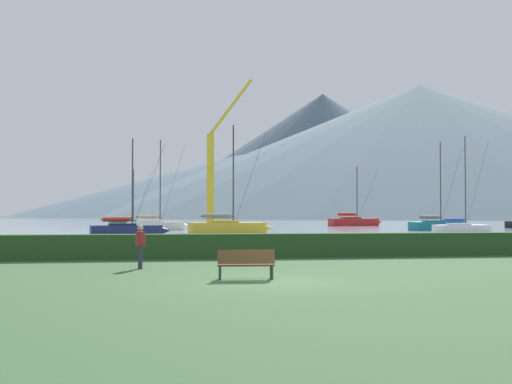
{
  "coord_description": "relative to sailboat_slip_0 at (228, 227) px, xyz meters",
  "views": [
    {
      "loc": [
        -3.93,
        -20.05,
        2.09
      ],
      "look_at": [
        8.19,
        52.14,
        4.43
      ],
      "focal_mm": 46.83,
      "sensor_mm": 36.0,
      "label": 1
    }
  ],
  "objects": [
    {
      "name": "person_standing_walker",
      "position": [
        -8.38,
        -40.28,
        0.26
      ],
      "size": [
        0.36,
        0.56,
        1.65
      ],
      "rotation": [
        0.0,
        0.0,
        0.17
      ],
      "color": "#2D3347",
      "rests_on": "ground_plane"
    },
    {
      "name": "distant_hill_central_peak",
      "position": [
        74.09,
        331.5,
        21.56
      ],
      "size": [
        316.68,
        316.68,
        44.56
      ],
      "primitive_type": "cone",
      "color": "#4C6070",
      "rests_on": "ground_plane"
    },
    {
      "name": "sailboat_slip_0",
      "position": [
        0.0,
        0.0,
        0.0
      ],
      "size": [
        8.75,
        3.64,
        10.93
      ],
      "rotation": [
        0.0,
        0.0,
        0.15
      ],
      "color": "gold",
      "rests_on": "harbor_water"
    },
    {
      "name": "park_bench_under_tree",
      "position": [
        -5.07,
        -44.95,
        -0.18
      ],
      "size": [
        1.84,
        0.64,
        0.95
      ],
      "rotation": [
        0.0,
        0.0,
        -0.09
      ],
      "color": "brown",
      "rests_on": "ground_plane"
    },
    {
      "name": "harbor_water",
      "position": [
        -4.32,
        91.22,
        -0.71
      ],
      "size": [
        320.0,
        246.0,
        0.0
      ],
      "primitive_type": "cube",
      "color": "#8499A8",
      "rests_on": "ground_plane"
    },
    {
      "name": "sailboat_slip_11",
      "position": [
        25.89,
        39.91,
        0.04
      ],
      "size": [
        9.34,
        3.51,
        9.81
      ],
      "rotation": [
        0.0,
        0.0,
        0.1
      ],
      "color": "red",
      "rests_on": "harbor_water"
    },
    {
      "name": "dock_crane",
      "position": [
        -0.21,
        13.7,
        4.67
      ],
      "size": [
        6.12,
        2.0,
        18.42
      ],
      "color": "#333338",
      "rests_on": "ground_plane"
    },
    {
      "name": "sailboat_slip_2",
      "position": [
        24.06,
        -1.64,
        -0.15
      ],
      "size": [
        6.62,
        2.22,
        10.05
      ],
      "rotation": [
        0.0,
        0.0,
        0.05
      ],
      "color": "white",
      "rests_on": "harbor_water"
    },
    {
      "name": "distant_hill_east_ridge",
      "position": [
        104.72,
        347.66,
        38.75
      ],
      "size": [
        238.07,
        238.07,
        78.92
      ],
      "primitive_type": "cone",
      "color": "#425666",
      "rests_on": "ground_plane"
    },
    {
      "name": "ground_plane",
      "position": [
        -4.32,
        -45.78,
        -0.72
      ],
      "size": [
        1000.0,
        1000.0,
        0.0
      ],
      "primitive_type": "plane",
      "color": "#385B33"
    },
    {
      "name": "sailboat_slip_10",
      "position": [
        -6.77,
        16.91,
        -0.06
      ],
      "size": [
        7.84,
        3.6,
        11.14
      ],
      "rotation": [
        0.0,
        0.0,
        0.21
      ],
      "color": "white",
      "rests_on": "harbor_water"
    },
    {
      "name": "hedge_line",
      "position": [
        -4.32,
        -34.78,
        -0.15
      ],
      "size": [
        80.0,
        1.2,
        1.13
      ],
      "primitive_type": "cube",
      "color": "#284C23",
      "rests_on": "ground_plane"
    },
    {
      "name": "sailboat_slip_5",
      "position": [
        -9.76,
        -4.12,
        -0.11
      ],
      "size": [
        7.44,
        3.12,
        8.93
      ],
      "rotation": [
        0.0,
        0.0,
        0.16
      ],
      "color": "navy",
      "rests_on": "harbor_water"
    },
    {
      "name": "sailboat_slip_7",
      "position": [
        -10.2,
        34.25,
        -0.16
      ],
      "size": [
        6.77,
        3.62,
        8.64
      ],
      "rotation": [
        0.0,
        0.0,
        0.31
      ],
      "color": "#236B38",
      "rests_on": "harbor_water"
    },
    {
      "name": "sailboat_slip_6",
      "position": [
        27.05,
        10.7,
        -0.06
      ],
      "size": [
        7.88,
        3.23,
        10.81
      ],
      "rotation": [
        0.0,
        0.0,
        0.15
      ],
      "color": "#19707A",
      "rests_on": "harbor_water"
    },
    {
      "name": "distant_hill_west_ridge",
      "position": [
        134.23,
        263.19,
        34.17
      ],
      "size": [
        338.62,
        338.62,
        69.76
      ],
      "primitive_type": "cone",
      "color": "slate",
      "rests_on": "ground_plane"
    }
  ]
}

